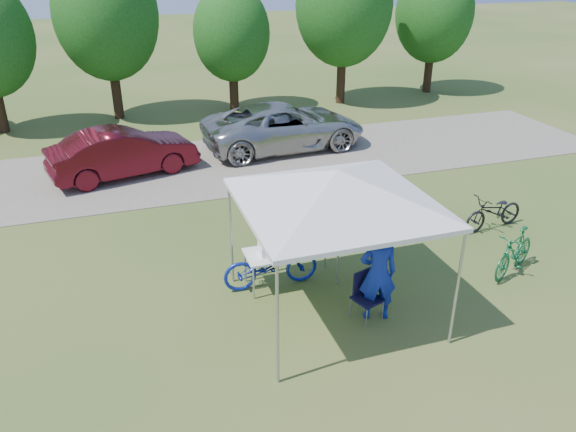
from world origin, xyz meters
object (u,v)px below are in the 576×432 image
Objects in this scene: folding_chair at (365,291)px; sedan at (123,152)px; bike_blue at (271,264)px; bike_dark at (494,212)px; minivan at (284,126)px; folding_table at (291,252)px; cyclist at (378,273)px; cooler at (272,245)px; bike_green at (514,252)px.

sedan reaches higher than folding_chair.
bike_blue is 5.69m from bike_dark.
minivan reaches higher than folding_chair.
sedan is at bearing 111.48° from folding_table.
cyclist is 0.97× the size of bike_blue.
cyclist reaches higher than bike_blue.
folding_chair is 1.96m from bike_blue.
folding_table is at bearing -173.00° from sedan.
sedan reaches higher than bike_blue.
minivan is at bearing -166.00° from bike_dark.
folding_chair is at bearing -171.05° from sedan.
bike_dark is (5.24, 0.76, -0.26)m from folding_table.
folding_chair is 0.17× the size of minivan.
minivan is at bearing 73.13° from folding_table.
cooler is 2.11m from cyclist.
folding_table is 1.09× the size of bike_dark.
cyclist reaches higher than bike_green.
cyclist is at bearing -108.20° from bike_green.
sedan reaches higher than cooler.
bike_green is at bearing -33.81° from bike_dark.
folding_table is 1.71m from folding_chair.
bike_dark is at bearing -142.24° from sedan.
cooler is at bearing 156.88° from minivan.
bike_green is 9.04m from minivan.
minivan reaches higher than folding_table.
minivan is (2.76, 7.76, 0.26)m from bike_blue.
folding_table is 8.13m from minivan.
cyclist reaches higher than folding_table.
bike_green is 1.98m from bike_dark.
bike_blue is at bearing -175.88° from sedan.
cooler is 4.90m from bike_green.
bike_blue is at bearing 156.68° from minivan.
sedan is at bearing 94.79° from folding_chair.
bike_dark is at bearing -161.43° from minivan.
folding_table is at bearing 0.00° from cooler.
folding_table is at bearing 103.40° from folding_chair.
bike_dark is 0.31× the size of minivan.
sedan is at bearing -136.03° from bike_dark.
minivan reaches higher than bike_dark.
folding_chair is 4.86m from bike_dark.
sedan reaches higher than bike_dark.
minivan is at bearing 70.58° from cooler.
cooler is at bearing 113.09° from folding_chair.
cooler is 0.10× the size of minivan.
bike_green is at bearing -12.10° from cooler.
cyclist is 9.40m from minivan.
bike_blue is at bearing 176.12° from folding_table.
folding_chair is (0.90, -1.44, -0.17)m from folding_table.
bike_green reaches higher than folding_chair.
folding_table is 1.88m from cyclist.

